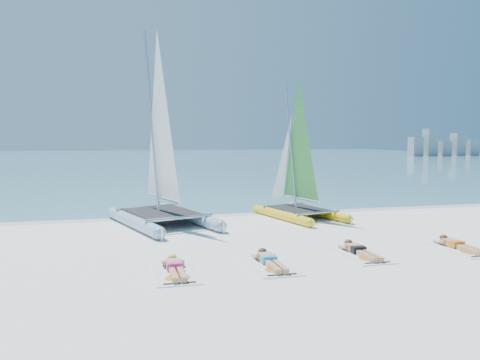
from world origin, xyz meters
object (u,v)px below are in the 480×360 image
object	(u,v)px
catamaran_yellow	(294,171)
towel_b	(272,266)
towel_c	(363,256)
sunbather_a	(175,267)
catamaran_blue	(160,164)
sunbather_c	(359,250)
sunbather_b	(270,260)
towel_d	(463,250)
towel_a	(176,274)
sunbather_d	(458,245)

from	to	relation	value
catamaran_yellow	towel_b	size ratio (longest dim) A/B	3.14
towel_c	sunbather_a	bearing A→B (deg)	-176.72
catamaran_blue	towel_b	xyz separation A→B (m)	(2.17, -6.45, -2.19)
towel_c	sunbather_c	size ratio (longest dim) A/B	1.07
sunbather_b	towel_d	xyz separation A→B (m)	(5.66, 0.14, -0.11)
towel_b	towel_c	distance (m)	2.68
sunbather_a	catamaran_blue	bearing A→B (deg)	88.56
towel_a	sunbather_d	xyz separation A→B (m)	(7.99, 0.59, 0.11)
towel_a	towel_d	size ratio (longest dim) A/B	1.00
sunbather_c	towel_d	bearing A→B (deg)	-5.18
sunbather_b	sunbather_c	xyz separation A→B (m)	(2.64, 0.41, 0.00)
catamaran_blue	catamaran_yellow	world-z (taller)	catamaran_blue
catamaran_blue	towel_c	xyz separation A→B (m)	(4.81, -6.04, -2.19)
catamaran_blue	sunbather_d	distance (m)	10.04
towel_b	towel_d	xyz separation A→B (m)	(5.66, 0.33, 0.00)
catamaran_yellow	towel_d	distance (m)	7.31
sunbather_b	towel_c	distance (m)	2.65
sunbather_d	catamaran_blue	bearing A→B (deg)	142.86
towel_a	sunbather_d	world-z (taller)	sunbather_d
towel_a	sunbather_b	bearing A→B (deg)	6.37
sunbather_a	sunbather_b	distance (m)	2.33
towel_b	towel_d	world-z (taller)	same
towel_b	sunbather_d	distance (m)	5.69
catamaran_blue	towel_b	distance (m)	7.15
sunbather_c	sunbather_d	distance (m)	3.02
catamaran_blue	towel_c	world-z (taller)	catamaran_blue
catamaran_blue	sunbather_b	distance (m)	6.94
towel_c	sunbather_d	xyz separation A→B (m)	(3.02, 0.11, 0.11)
towel_c	towel_d	xyz separation A→B (m)	(3.02, -0.08, 0.00)
towel_c	towel_d	world-z (taller)	same
sunbather_a	sunbather_c	world-z (taller)	same
catamaran_blue	sunbather_a	size ratio (longest dim) A/B	4.26
towel_c	sunbather_d	size ratio (longest dim) A/B	1.07
sunbather_a	towel_d	distance (m)	7.99
sunbather_c	sunbather_d	bearing A→B (deg)	-1.55
sunbather_a	sunbather_b	bearing A→B (deg)	1.67
towel_b	sunbather_b	size ratio (longest dim) A/B	1.07
towel_b	sunbather_c	size ratio (longest dim) A/B	1.07
sunbather_b	towel_d	distance (m)	5.67
sunbather_c	sunbather_d	xyz separation A→B (m)	(3.02, -0.08, 0.00)
sunbather_a	sunbather_d	distance (m)	8.00
towel_c	towel_d	size ratio (longest dim) A/B	1.00
catamaran_yellow	towel_b	bearing A→B (deg)	-127.82
catamaran_blue	towel_b	size ratio (longest dim) A/B	3.98
catamaran_blue	towel_c	distance (m)	8.03
catamaran_blue	towel_a	world-z (taller)	catamaran_blue
catamaran_yellow	towel_d	xyz separation A→B (m)	(2.53, -6.61, -1.82)
sunbather_a	sunbather_d	bearing A→B (deg)	2.83
catamaran_blue	sunbather_a	xyz separation A→B (m)	(-0.16, -6.33, -2.08)
sunbather_c	towel_d	distance (m)	3.04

